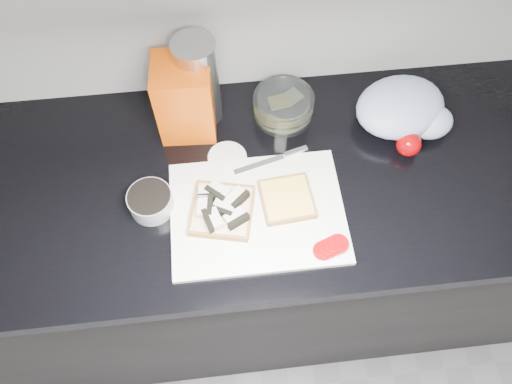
{
  "coord_description": "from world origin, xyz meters",
  "views": [
    {
      "loc": [
        -0.15,
        0.57,
        1.93
      ],
      "look_at": [
        -0.09,
        1.12,
        0.95
      ],
      "focal_mm": 35.0,
      "sensor_mm": 36.0,
      "label": 1
    }
  ],
  "objects_px": {
    "glass_bowl": "(283,106)",
    "steel_canister": "(198,82)",
    "bread_bag": "(185,99)",
    "cutting_board": "(257,213)"
  },
  "relations": [
    {
      "from": "glass_bowl",
      "to": "steel_canister",
      "type": "relative_size",
      "value": 0.63
    },
    {
      "from": "glass_bowl",
      "to": "bread_bag",
      "type": "height_order",
      "value": "bread_bag"
    },
    {
      "from": "glass_bowl",
      "to": "bread_bag",
      "type": "bearing_deg",
      "value": -177.44
    },
    {
      "from": "cutting_board",
      "to": "glass_bowl",
      "type": "height_order",
      "value": "glass_bowl"
    },
    {
      "from": "steel_canister",
      "to": "bread_bag",
      "type": "bearing_deg",
      "value": -135.94
    },
    {
      "from": "cutting_board",
      "to": "steel_canister",
      "type": "xyz_separation_m",
      "value": [
        -0.11,
        0.31,
        0.12
      ]
    },
    {
      "from": "cutting_board",
      "to": "bread_bag",
      "type": "bearing_deg",
      "value": 117.67
    },
    {
      "from": "bread_bag",
      "to": "steel_canister",
      "type": "distance_m",
      "value": 0.05
    },
    {
      "from": "glass_bowl",
      "to": "bread_bag",
      "type": "distance_m",
      "value": 0.25
    },
    {
      "from": "bread_bag",
      "to": "steel_canister",
      "type": "height_order",
      "value": "steel_canister"
    }
  ]
}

